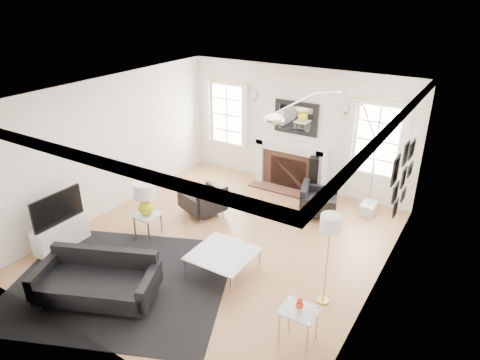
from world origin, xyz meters
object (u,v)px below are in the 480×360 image
Objects in this scene: sofa at (99,281)px; armchair_right at (317,202)px; armchair_left at (205,201)px; arc_floor_lamp at (326,150)px; coffee_table at (223,254)px; gourd_lamp at (145,197)px; fireplace at (290,166)px.

armchair_right is at bearing 66.69° from sofa.
armchair_left is 0.37× the size of arc_floor_lamp.
sofa is 1.95m from coffee_table.
armchair_right is 1.50× the size of gourd_lamp.
gourd_lamp is at bearing -108.67° from armchair_left.
sofa is at bearing -86.90° from armchair_left.
coffee_table is at bearing -103.43° from arc_floor_lamp.
fireplace is at bearing 67.26° from armchair_left.
fireplace is 3.69m from coffee_table.
gourd_lamp is at bearing -135.92° from arc_floor_lamp.
armchair_left is at bearing -150.63° from arc_floor_lamp.
armchair_left is (-0.90, -2.15, -0.23)m from fireplace.
sofa reaches higher than coffee_table.
fireplace is 1.43m from armchair_right.
arc_floor_lamp is (0.12, -0.04, 1.17)m from armchair_right.
fireplace is 0.86× the size of sofa.
arc_floor_lamp reaches higher than armchair_right.
sofa is 4.55m from armchair_right.
armchair_left is (-0.16, 2.96, -0.01)m from sofa.
coffee_table is (1.44, -1.50, 0.09)m from armchair_left.
armchair_right reaches higher than coffee_table.
armchair_right is at bearing 79.18° from coffee_table.
arc_floor_lamp is (2.08, 1.17, 1.16)m from armchair_left.
armchair_left reaches higher than coffee_table.
coffee_table is at bearing -46.05° from armchair_left.
arc_floor_lamp reaches higher than fireplace.
coffee_table is 0.35× the size of arc_floor_lamp.
gourd_lamp is (-0.42, -1.25, 0.54)m from armchair_left.
sofa reaches higher than armchair_right.
armchair_left is 1.56× the size of gourd_lamp.
fireplace is 1.79m from arc_floor_lamp.
fireplace is 1.68× the size of armchair_left.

